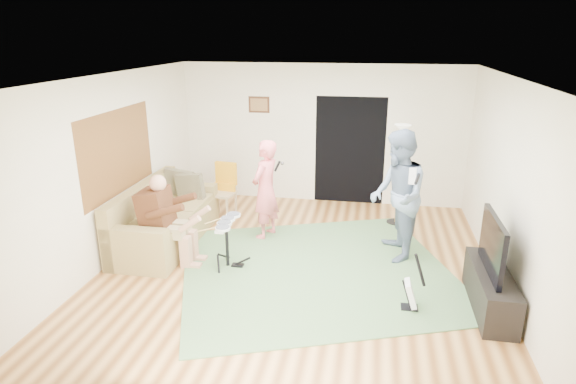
# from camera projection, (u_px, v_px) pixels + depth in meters

# --- Properties ---
(floor) EXTENTS (6.00, 6.00, 0.00)m
(floor) POSITION_uv_depth(u_px,v_px,m) (297.00, 267.00, 6.99)
(floor) COLOR brown
(floor) RESTS_ON ground
(walls) EXTENTS (5.50, 6.00, 2.70)m
(walls) POSITION_uv_depth(u_px,v_px,m) (298.00, 178.00, 6.56)
(walls) COLOR #EFE7CF
(walls) RESTS_ON floor
(ceiling) EXTENTS (6.00, 6.00, 0.00)m
(ceiling) POSITION_uv_depth(u_px,v_px,m) (298.00, 77.00, 6.14)
(ceiling) COLOR white
(ceiling) RESTS_ON walls
(window_blinds) EXTENTS (0.00, 2.05, 2.05)m
(window_blinds) POSITION_uv_depth(u_px,v_px,m) (118.00, 152.00, 7.15)
(window_blinds) COLOR brown
(window_blinds) RESTS_ON walls
(doorway) EXTENTS (2.10, 0.00, 2.10)m
(doorway) POSITION_uv_depth(u_px,v_px,m) (350.00, 151.00, 9.36)
(doorway) COLOR black
(doorway) RESTS_ON walls
(picture_frame) EXTENTS (0.42, 0.03, 0.32)m
(picture_frame) POSITION_uv_depth(u_px,v_px,m) (259.00, 105.00, 9.39)
(picture_frame) COLOR #3F2314
(picture_frame) RESTS_ON walls
(area_rug) EXTENTS (4.67, 4.49, 0.02)m
(area_rug) POSITION_uv_depth(u_px,v_px,m) (316.00, 270.00, 6.89)
(area_rug) COLOR #4F7748
(area_rug) RESTS_ON floor
(sofa) EXTENTS (0.96, 2.34, 0.95)m
(sofa) POSITION_uv_depth(u_px,v_px,m) (161.00, 224.00, 7.75)
(sofa) COLOR #99834C
(sofa) RESTS_ON floor
(drummer) EXTENTS (0.87, 0.49, 1.34)m
(drummer) POSITION_uv_depth(u_px,v_px,m) (169.00, 229.00, 7.00)
(drummer) COLOR #4F2916
(drummer) RESTS_ON sofa
(drum_kit) EXTENTS (0.40, 0.72, 0.74)m
(drum_kit) POSITION_uv_depth(u_px,v_px,m) (227.00, 246.00, 6.92)
(drum_kit) COLOR black
(drum_kit) RESTS_ON floor
(singer) EXTENTS (0.57, 0.69, 1.64)m
(singer) POSITION_uv_depth(u_px,v_px,m) (265.00, 190.00, 7.79)
(singer) COLOR #EC666E
(singer) RESTS_ON floor
(microphone) EXTENTS (0.06, 0.06, 0.24)m
(microphone) POSITION_uv_depth(u_px,v_px,m) (277.00, 166.00, 7.63)
(microphone) COLOR black
(microphone) RESTS_ON singer
(guitarist) EXTENTS (0.89, 1.06, 1.95)m
(guitarist) POSITION_uv_depth(u_px,v_px,m) (397.00, 196.00, 7.02)
(guitarist) COLOR slate
(guitarist) RESTS_ON floor
(guitar_held) EXTENTS (0.21, 0.61, 0.26)m
(guitar_held) POSITION_uv_depth(u_px,v_px,m) (413.00, 174.00, 6.88)
(guitar_held) COLOR white
(guitar_held) RESTS_ON guitarist
(guitar_spare) EXTENTS (0.27, 0.24, 0.75)m
(guitar_spare) POSITION_uv_depth(u_px,v_px,m) (411.00, 293.00, 5.87)
(guitar_spare) COLOR black
(guitar_spare) RESTS_ON floor
(torchiere_lamp) EXTENTS (0.32, 0.32, 1.77)m
(torchiere_lamp) POSITION_uv_depth(u_px,v_px,m) (400.00, 157.00, 8.22)
(torchiere_lamp) COLOR black
(torchiere_lamp) RESTS_ON floor
(dining_chair) EXTENTS (0.48, 0.50, 1.00)m
(dining_chair) POSITION_uv_depth(u_px,v_px,m) (223.00, 198.00, 8.81)
(dining_chair) COLOR tan
(dining_chair) RESTS_ON floor
(tv_cabinet) EXTENTS (0.40, 1.40, 0.50)m
(tv_cabinet) POSITION_uv_depth(u_px,v_px,m) (490.00, 290.00, 5.88)
(tv_cabinet) COLOR black
(tv_cabinet) RESTS_ON floor
(television) EXTENTS (0.06, 1.04, 0.69)m
(television) POSITION_uv_depth(u_px,v_px,m) (493.00, 245.00, 5.70)
(television) COLOR black
(television) RESTS_ON tv_cabinet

